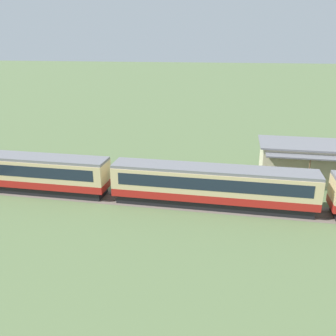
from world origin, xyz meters
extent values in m
cube|color=#AD1E19|center=(-21.70, 1.95, 1.30)|extent=(20.59, 3.11, 0.80)
cube|color=#D1B784|center=(-21.70, 1.95, 2.80)|extent=(20.59, 3.11, 2.20)
cube|color=#192330|center=(-21.70, 1.95, 2.91)|extent=(18.95, 3.15, 1.23)
cube|color=slate|center=(-21.70, 1.95, 4.05)|extent=(20.59, 2.92, 0.30)
cube|color=black|center=(-21.70, 1.95, 0.46)|extent=(19.77, 2.67, 0.88)
cylinder|color=black|center=(-14.91, 1.24, 0.45)|extent=(0.90, 0.18, 0.90)
cylinder|color=black|center=(-14.91, 2.67, 0.45)|extent=(0.90, 0.18, 0.90)
cylinder|color=black|center=(-28.50, 1.24, 0.45)|extent=(0.90, 0.18, 0.90)
cylinder|color=black|center=(-28.50, 2.67, 0.45)|extent=(0.90, 0.18, 0.90)
cube|color=#AD1E19|center=(-43.36, 1.95, 1.30)|extent=(20.59, 3.11, 0.80)
cube|color=#D1B784|center=(-43.36, 1.95, 2.80)|extent=(20.59, 3.11, 2.20)
cube|color=#192330|center=(-43.36, 1.95, 2.91)|extent=(18.95, 3.15, 1.23)
cube|color=slate|center=(-43.36, 1.95, 4.05)|extent=(20.59, 2.92, 0.30)
cube|color=black|center=(-43.36, 1.95, 0.46)|extent=(19.77, 2.67, 0.88)
cylinder|color=black|center=(-36.57, 1.24, 0.45)|extent=(0.90, 0.18, 0.90)
cylinder|color=black|center=(-36.57, 2.67, 0.45)|extent=(0.90, 0.18, 0.90)
cube|color=#665B51|center=(-30.78, 1.95, 0.01)|extent=(167.11, 3.60, 0.01)
cube|color=#4C4238|center=(-30.78, 1.24, 0.02)|extent=(167.11, 0.12, 0.04)
cube|color=#4C4238|center=(-30.78, 2.67, 0.02)|extent=(167.11, 0.12, 0.04)
cube|color=beige|center=(-11.49, 11.78, 2.20)|extent=(9.82, 5.94, 4.40)
cube|color=slate|center=(-11.49, 11.78, 4.50)|extent=(10.61, 6.42, 0.20)
cube|color=slate|center=(-11.49, 8.01, 4.00)|extent=(9.43, 1.60, 0.16)
cylinder|color=brown|center=(-11.49, 7.41, 1.96)|extent=(0.14, 0.14, 3.92)
camera|label=1|loc=(-19.72, -31.75, 15.85)|focal=38.00mm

